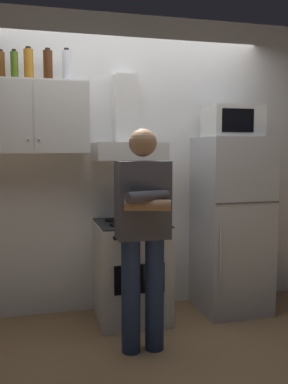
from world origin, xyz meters
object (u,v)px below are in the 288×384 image
refrigerator (231,224)px  bottle_beer_brown (1,66)px  bottle_vodka_clear (67,66)px  person_standing (143,231)px  range_hood (128,137)px  bottle_rum_dark (48,66)px  microwave (233,122)px  cooking_pot (149,217)px  bottle_olive_oil (14,65)px  stove_oven (131,271)px  upper_cabinet (33,118)px  bottle_liquor_amber (29,64)px

refrigerator → bottle_beer_brown: bottle_beer_brown is taller
bottle_vodka_clear → refrigerator: bearing=-5.7°
refrigerator → person_standing: (-1.00, -0.61, 0.10)m
range_hood → bottle_beer_brown: 1.19m
refrigerator → bottle_rum_dark: size_ratio=5.89×
microwave → cooking_pot: size_ratio=1.69×
bottle_beer_brown → bottle_rum_dark: bearing=-3.3°
range_hood → bottle_olive_oil: bearing=-178.3°
stove_oven → bottle_beer_brown: bearing=171.2°
upper_cabinet → microwave: 1.75m
bottle_rum_dark → refrigerator: bearing=-4.9°
stove_oven → person_standing: bearing=-94.7°
bottle_liquor_amber → bottle_beer_brown: bearing=163.9°
refrigerator → bottle_rum_dark: bearing=175.1°
range_hood → refrigerator: (0.95, -0.13, -0.80)m
cooking_pot → bottle_rum_dark: bearing=162.1°
upper_cabinet → bottle_vodka_clear: bearing=4.6°
cooking_pot → bottle_beer_brown: (-1.17, 0.28, 1.24)m
range_hood → microwave: 0.97m
person_standing → cooking_pot: 0.52m
bottle_vodka_clear → bottle_liquor_amber: (-0.31, -0.05, -0.01)m
person_standing → bottle_olive_oil: (-0.88, 0.70, 1.26)m
stove_oven → bottle_rum_dark: bottle_rum_dark is taller
upper_cabinet → range_hood: size_ratio=1.20×
range_hood → refrigerator: size_ratio=0.47×
bottle_vodka_clear → bottle_beer_brown: bottle_vodka_clear is taller
upper_cabinet → stove_oven: 1.55m
stove_oven → microwave: (0.95, 0.02, 1.31)m
range_hood → bottle_liquor_amber: bottle_liquor_amber is taller
range_hood → refrigerator: 1.25m
bottle_olive_oil → upper_cabinet: bearing=11.3°
bottle_liquor_amber → bottle_rum_dark: size_ratio=0.97×
bottle_liquor_amber → person_standing: bearing=-42.3°
person_standing → bottle_rum_dark: size_ratio=6.04×
range_hood → bottle_beer_brown: bottle_beer_brown is taller
cooking_pot → bottle_olive_oil: bottle_olive_oil is taller
microwave → bottle_rum_dark: size_ratio=1.77×
upper_cabinet → bottle_vodka_clear: bottle_vodka_clear is taller
bottle_liquor_amber → bottle_rum_dark: bearing=15.0°
upper_cabinet → refrigerator: bearing=-4.1°
person_standing → bottle_rum_dark: 1.60m
refrigerator → bottle_vodka_clear: (-1.47, 0.15, 1.38)m
person_standing → bottle_beer_brown: bottle_beer_brown is taller
bottle_beer_brown → bottle_olive_oil: size_ratio=1.02×
upper_cabinet → bottle_beer_brown: bottle_beer_brown is taller
microwave → person_standing: bearing=-148.0°
bottle_vodka_clear → microwave: bearing=-5.0°
upper_cabinet → person_standing: (0.75, -0.73, -0.85)m
bottle_vodka_clear → stove_oven: bearing=-16.0°
person_standing → bottle_vodka_clear: size_ratio=5.84×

